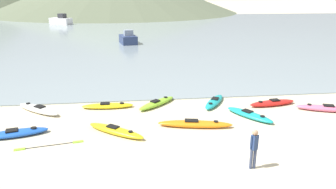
# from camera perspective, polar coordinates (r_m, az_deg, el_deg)

# --- Properties ---
(ground_plane) EXTENTS (400.00, 400.00, 0.00)m
(ground_plane) POSITION_cam_1_polar(r_m,az_deg,el_deg) (13.29, 9.33, -10.79)
(ground_plane) COLOR beige
(bay_water) EXTENTS (160.00, 70.00, 0.06)m
(bay_water) POSITION_cam_1_polar(r_m,az_deg,el_deg) (53.93, -3.23, 11.05)
(bay_water) COLOR gray
(bay_water) RESTS_ON ground_plane
(kayak_on_sand_0) EXTENTS (2.11, 2.73, 0.34)m
(kayak_on_sand_0) POSITION_cam_1_polar(r_m,az_deg,el_deg) (17.46, 14.00, -3.42)
(kayak_on_sand_0) COLOR teal
(kayak_on_sand_0) RESTS_ON ground_plane
(kayak_on_sand_1) EXTENTS (2.84, 2.41, 0.34)m
(kayak_on_sand_1) POSITION_cam_1_polar(r_m,az_deg,el_deg) (15.28, -9.11, -6.22)
(kayak_on_sand_1) COLOR yellow
(kayak_on_sand_1) RESTS_ON ground_plane
(kayak_on_sand_2) EXTENTS (2.49, 2.46, 0.34)m
(kayak_on_sand_2) POSITION_cam_1_polar(r_m,az_deg,el_deg) (18.66, -1.96, -1.50)
(kayak_on_sand_2) COLOR #8CCC2D
(kayak_on_sand_2) RESTS_ON ground_plane
(kayak_on_sand_3) EXTENTS (3.05, 1.59, 0.37)m
(kayak_on_sand_3) POSITION_cam_1_polar(r_m,az_deg,el_deg) (19.76, 25.70, -2.17)
(kayak_on_sand_3) COLOR #E5668C
(kayak_on_sand_3) RESTS_ON ground_plane
(kayak_on_sand_4) EXTENTS (3.64, 1.29, 0.36)m
(kayak_on_sand_4) POSITION_cam_1_polar(r_m,az_deg,el_deg) (15.83, 4.75, -5.13)
(kayak_on_sand_4) COLOR orange
(kayak_on_sand_4) RESTS_ON ground_plane
(kayak_on_sand_5) EXTENTS (2.81, 2.47, 0.37)m
(kayak_on_sand_5) POSITION_cam_1_polar(r_m,az_deg,el_deg) (19.01, -21.66, -2.37)
(kayak_on_sand_5) COLOR white
(kayak_on_sand_5) RESTS_ON ground_plane
(kayak_on_sand_6) EXTENTS (2.89, 1.12, 0.34)m
(kayak_on_sand_6) POSITION_cam_1_polar(r_m,az_deg,el_deg) (19.61, 17.71, -1.40)
(kayak_on_sand_6) COLOR red
(kayak_on_sand_6) RESTS_ON ground_plane
(kayak_on_sand_7) EXTENTS (2.90, 1.38, 0.33)m
(kayak_on_sand_7) POSITION_cam_1_polar(r_m,az_deg,el_deg) (16.36, -25.01, -6.11)
(kayak_on_sand_7) COLOR blue
(kayak_on_sand_7) RESTS_ON ground_plane
(kayak_on_sand_8) EXTENTS (1.95, 2.67, 0.33)m
(kayak_on_sand_8) POSITION_cam_1_polar(r_m,az_deg,el_deg) (19.09, 8.05, -1.24)
(kayak_on_sand_8) COLOR teal
(kayak_on_sand_8) RESTS_ON ground_plane
(kayak_on_sand_9) EXTENTS (2.85, 0.76, 0.30)m
(kayak_on_sand_9) POSITION_cam_1_polar(r_m,az_deg,el_deg) (18.60, -10.46, -1.93)
(kayak_on_sand_9) COLOR yellow
(kayak_on_sand_9) RESTS_ON ground_plane
(person_near_foreground) EXTENTS (0.31, 0.26, 1.54)m
(person_near_foreground) POSITION_cam_1_polar(r_m,az_deg,el_deg) (12.40, 14.74, -8.77)
(person_near_foreground) COLOR #384260
(person_near_foreground) RESTS_ON ground_plane
(moored_boat_0) EXTENTS (4.55, 3.72, 2.00)m
(moored_boat_0) POSITION_cam_1_polar(r_m,az_deg,el_deg) (66.82, -18.15, 12.15)
(moored_boat_0) COLOR white
(moored_boat_0) RESTS_ON bay_water
(moored_boat_1) EXTENTS (2.29, 3.30, 1.68)m
(moored_boat_1) POSITION_cam_1_polar(r_m,az_deg,el_deg) (40.55, -6.96, 9.62)
(moored_boat_1) COLOR navy
(moored_boat_1) RESTS_ON bay_water
(loose_paddle) EXTENTS (2.76, 0.69, 0.03)m
(loose_paddle) POSITION_cam_1_polar(r_m,az_deg,el_deg) (14.89, -19.94, -8.35)
(loose_paddle) COLOR black
(loose_paddle) RESTS_ON ground_plane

